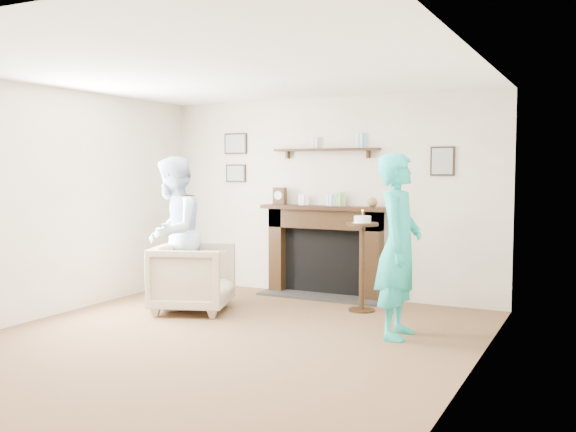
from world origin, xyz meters
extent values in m
plane|color=brown|center=(0.00, 0.00, 0.00)|extent=(5.00, 5.00, 0.00)
cube|color=beige|center=(0.00, 2.50, 1.25)|extent=(4.50, 0.04, 2.50)
cube|color=beige|center=(-2.25, 0.00, 1.25)|extent=(0.04, 5.00, 2.50)
cube|color=beige|center=(2.25, 0.00, 1.25)|extent=(0.04, 5.00, 2.50)
cube|color=white|center=(0.00, 0.00, 2.50)|extent=(4.50, 5.00, 0.04)
cube|color=black|center=(-0.66, 2.40, 0.55)|extent=(0.18, 0.20, 1.10)
cube|color=black|center=(0.66, 2.40, 0.55)|extent=(0.18, 0.20, 1.10)
cube|color=black|center=(0.00, 2.40, 0.98)|extent=(1.50, 0.20, 0.24)
cube|color=black|center=(0.00, 2.47, 0.43)|extent=(1.14, 0.06, 0.86)
cube|color=#2C2A27|center=(0.00, 2.28, 0.01)|extent=(1.60, 0.44, 0.03)
cube|color=black|center=(0.00, 2.37, 1.12)|extent=(1.68, 0.26, 0.05)
cube|color=black|center=(0.00, 2.42, 1.85)|extent=(1.40, 0.15, 0.03)
cube|color=black|center=(-1.35, 2.48, 1.95)|extent=(0.34, 0.03, 0.28)
cube|color=black|center=(-1.35, 2.48, 1.55)|extent=(0.30, 0.03, 0.24)
cube|color=black|center=(1.45, 2.48, 1.70)|extent=(0.28, 0.03, 0.34)
cube|color=black|center=(-0.62, 2.37, 1.26)|extent=(0.16, 0.09, 0.22)
cylinder|color=beige|center=(-0.62, 2.32, 1.27)|extent=(0.11, 0.01, 0.11)
sphere|color=green|center=(0.64, 2.37, 1.21)|extent=(0.12, 0.12, 0.12)
imported|color=tan|center=(-0.99, 0.94, 0.00)|extent=(1.06, 1.05, 0.77)
imported|color=silver|center=(-1.27, 0.96, 0.00)|extent=(0.90, 1.02, 1.75)
imported|color=teal|center=(1.41, 0.90, 0.00)|extent=(0.46, 0.67, 1.76)
cylinder|color=black|center=(0.72, 1.80, 0.01)|extent=(0.30, 0.30, 0.02)
cylinder|color=black|center=(0.72, 1.80, 0.50)|extent=(0.06, 0.06, 0.95)
cylinder|color=black|center=(0.72, 1.80, 0.99)|extent=(0.36, 0.36, 0.03)
cylinder|color=silver|center=(0.72, 1.80, 1.01)|extent=(0.24, 0.24, 0.01)
cylinder|color=white|center=(0.72, 1.80, 1.05)|extent=(0.19, 0.19, 0.07)
cylinder|color=#FFDEA1|center=(0.72, 1.80, 1.11)|extent=(0.01, 0.01, 0.05)
sphere|color=orange|center=(0.72, 1.80, 1.15)|extent=(0.02, 0.02, 0.02)
camera|label=1|loc=(3.18, -5.00, 1.62)|focal=40.00mm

